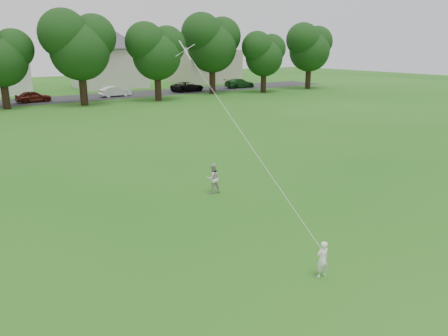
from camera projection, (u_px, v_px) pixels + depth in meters
ground at (264, 263)px, 12.20m from camera, size 160.00×160.00×0.00m
toddler at (322, 259)px, 11.37m from camera, size 0.40×0.29×1.01m
older_boy at (213, 178)px, 17.80m from camera, size 0.67×0.55×1.26m
kite at (236, 125)px, 15.27m from camera, size 1.54×5.71×11.65m
tree_row at (0, 42)px, 38.71m from camera, size 81.24×8.41×10.12m
parked_cars at (27, 97)px, 45.57m from camera, size 65.07×2.35×1.29m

